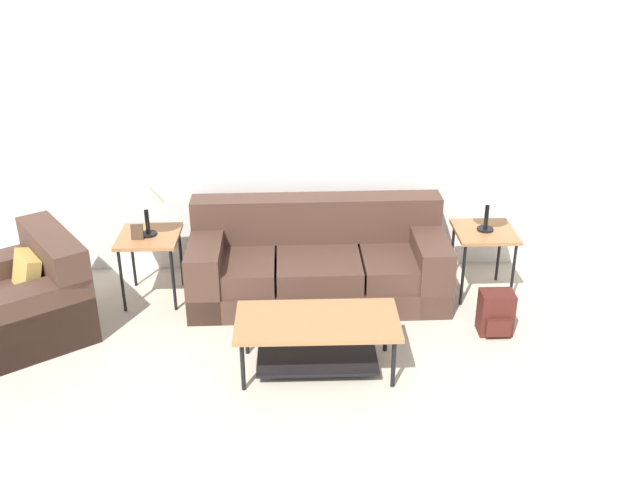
{
  "coord_description": "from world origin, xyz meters",
  "views": [
    {
      "loc": [
        -0.24,
        -1.5,
        3.07
      ],
      "look_at": [
        -0.07,
        3.42,
        0.8
      ],
      "focal_mm": 40.0,
      "sensor_mm": 36.0,
      "label": 1
    }
  ],
  "objects_px": {
    "coffee_table": "(317,332)",
    "table_lamp_left": "(144,192)",
    "armchair": "(22,302)",
    "side_table_left": "(149,242)",
    "couch": "(318,264)",
    "side_table_right": "(484,237)",
    "table_lamp_right": "(490,188)",
    "backpack": "(496,313)"
  },
  "relations": [
    {
      "from": "coffee_table",
      "to": "table_lamp_left",
      "type": "xyz_separation_m",
      "value": [
        -1.39,
        1.13,
        0.67
      ]
    },
    {
      "from": "armchair",
      "to": "coffee_table",
      "type": "height_order",
      "value": "armchair"
    },
    {
      "from": "side_table_left",
      "to": "table_lamp_left",
      "type": "height_order",
      "value": "table_lamp_left"
    },
    {
      "from": "couch",
      "to": "coffee_table",
      "type": "xyz_separation_m",
      "value": [
        -0.04,
        -1.13,
        0.02
      ]
    },
    {
      "from": "armchair",
      "to": "side_table_right",
      "type": "height_order",
      "value": "armchair"
    },
    {
      "from": "coffee_table",
      "to": "table_lamp_left",
      "type": "bearing_deg",
      "value": 140.8
    },
    {
      "from": "coffee_table",
      "to": "side_table_left",
      "type": "xyz_separation_m",
      "value": [
        -1.39,
        1.13,
        0.22
      ]
    },
    {
      "from": "armchair",
      "to": "table_lamp_right",
      "type": "bearing_deg",
      "value": 8.38
    },
    {
      "from": "side_table_right",
      "to": "coffee_table",
      "type": "bearing_deg",
      "value": -142.47
    },
    {
      "from": "side_table_right",
      "to": "table_lamp_left",
      "type": "xyz_separation_m",
      "value": [
        -2.86,
        0.0,
        0.45
      ]
    },
    {
      "from": "armchair",
      "to": "table_lamp_left",
      "type": "relative_size",
      "value": 2.66
    },
    {
      "from": "coffee_table",
      "to": "backpack",
      "type": "distance_m",
      "value": 1.51
    },
    {
      "from": "side_table_left",
      "to": "armchair",
      "type": "bearing_deg",
      "value": -148.88
    },
    {
      "from": "armchair",
      "to": "side_table_left",
      "type": "bearing_deg",
      "value": 31.12
    },
    {
      "from": "side_table_left",
      "to": "table_lamp_right",
      "type": "distance_m",
      "value": 2.89
    },
    {
      "from": "backpack",
      "to": "coffee_table",
      "type": "bearing_deg",
      "value": -162.26
    },
    {
      "from": "side_table_left",
      "to": "table_lamp_left",
      "type": "relative_size",
      "value": 1.19
    },
    {
      "from": "couch",
      "to": "armchair",
      "type": "distance_m",
      "value": 2.42
    },
    {
      "from": "table_lamp_left",
      "to": "coffee_table",
      "type": "bearing_deg",
      "value": -39.2
    },
    {
      "from": "armchair",
      "to": "coffee_table",
      "type": "relative_size",
      "value": 1.14
    },
    {
      "from": "armchair",
      "to": "table_lamp_right",
      "type": "relative_size",
      "value": 2.66
    },
    {
      "from": "table_lamp_right",
      "to": "coffee_table",
      "type": "bearing_deg",
      "value": -142.47
    },
    {
      "from": "armchair",
      "to": "couch",
      "type": "bearing_deg",
      "value": 13.41
    },
    {
      "from": "side_table_right",
      "to": "armchair",
      "type": "bearing_deg",
      "value": -171.62
    },
    {
      "from": "armchair",
      "to": "coffee_table",
      "type": "distance_m",
      "value": 2.38
    },
    {
      "from": "armchair",
      "to": "side_table_right",
      "type": "bearing_deg",
      "value": 8.38
    },
    {
      "from": "coffee_table",
      "to": "table_lamp_right",
      "type": "xyz_separation_m",
      "value": [
        1.47,
        1.13,
        0.67
      ]
    },
    {
      "from": "side_table_right",
      "to": "backpack",
      "type": "xyz_separation_m",
      "value": [
        -0.04,
        -0.67,
        -0.36
      ]
    },
    {
      "from": "table_lamp_right",
      "to": "backpack",
      "type": "distance_m",
      "value": 1.05
    },
    {
      "from": "coffee_table",
      "to": "table_lamp_right",
      "type": "relative_size",
      "value": 2.33
    },
    {
      "from": "armchair",
      "to": "side_table_left",
      "type": "relative_size",
      "value": 2.24
    },
    {
      "from": "coffee_table",
      "to": "side_table_left",
      "type": "height_order",
      "value": "side_table_left"
    },
    {
      "from": "armchair",
      "to": "side_table_left",
      "type": "distance_m",
      "value": 1.11
    },
    {
      "from": "armchair",
      "to": "table_lamp_right",
      "type": "xyz_separation_m",
      "value": [
        3.78,
        0.56,
        0.7
      ]
    },
    {
      "from": "side_table_left",
      "to": "table_lamp_left",
      "type": "distance_m",
      "value": 0.45
    },
    {
      "from": "armchair",
      "to": "table_lamp_left",
      "type": "distance_m",
      "value": 1.28
    },
    {
      "from": "table_lamp_right",
      "to": "side_table_right",
      "type": "bearing_deg",
      "value": 0.0
    },
    {
      "from": "couch",
      "to": "coffee_table",
      "type": "bearing_deg",
      "value": -92.13
    },
    {
      "from": "table_lamp_right",
      "to": "backpack",
      "type": "relative_size",
      "value": 1.41
    },
    {
      "from": "armchair",
      "to": "side_table_left",
      "type": "height_order",
      "value": "armchair"
    },
    {
      "from": "armchair",
      "to": "table_lamp_right",
      "type": "distance_m",
      "value": 3.88
    },
    {
      "from": "couch",
      "to": "backpack",
      "type": "height_order",
      "value": "couch"
    }
  ]
}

